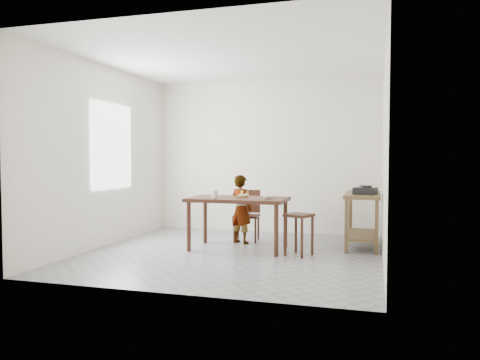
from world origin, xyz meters
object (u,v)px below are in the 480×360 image
(dining_table, at_px, (238,224))
(child, at_px, (241,209))
(prep_counter, at_px, (363,220))
(stool, at_px, (299,235))
(dining_chair, at_px, (247,216))

(dining_table, height_order, child, child)
(child, bearing_deg, prep_counter, -148.20)
(dining_table, relative_size, child, 1.32)
(stool, bearing_deg, dining_table, 169.50)
(prep_counter, height_order, dining_chair, dining_chair)
(dining_table, bearing_deg, child, 101.24)
(prep_counter, distance_m, child, 1.83)
(prep_counter, relative_size, child, 1.13)
(dining_table, relative_size, dining_chair, 1.74)
(dining_table, distance_m, child, 0.51)
(child, xyz_separation_m, dining_chair, (0.03, 0.21, -0.13))
(child, bearing_deg, dining_chair, -74.00)
(stool, bearing_deg, child, 147.24)
(dining_table, bearing_deg, prep_counter, 22.15)
(child, distance_m, stool, 1.22)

